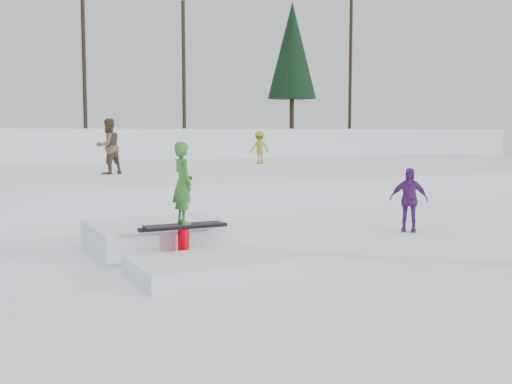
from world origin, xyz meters
name	(u,v)px	position (x,y,z in m)	size (l,w,h in m)	color
ground	(282,269)	(0.00, 0.00, 0.00)	(120.00, 120.00, 0.00)	white
snow_berm	(36,149)	(0.00, 30.00, 1.20)	(60.00, 14.00, 2.40)	white
snow_midrise	(86,180)	(0.00, 16.00, 0.40)	(50.00, 18.00, 0.80)	white
treeline	(146,43)	(6.18, 28.28, 7.45)	(40.24, 4.22, 10.50)	black
walker_olive	(108,146)	(0.18, 12.86, 1.76)	(0.94, 0.73, 1.93)	brown
walker_ygreen	(259,147)	(8.04, 16.89, 1.54)	(0.96, 0.55, 1.48)	olive
spectator_purple	(409,200)	(4.50, 2.22, 0.73)	(0.86, 0.36, 1.47)	#5B2379
jib_rail_feature	(173,241)	(-1.31, 1.76, 0.30)	(2.60, 4.40, 2.11)	white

